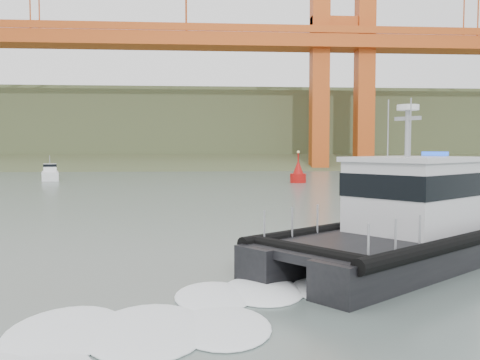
% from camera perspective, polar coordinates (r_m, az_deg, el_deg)
% --- Properties ---
extents(ground, '(400.00, 400.00, 0.00)m').
position_cam_1_polar(ground, '(18.05, 4.99, -9.21)').
color(ground, slate).
rests_on(ground, ground).
extents(headlands, '(500.00, 105.36, 27.12)m').
position_cam_1_polar(headlands, '(142.94, -3.21, 4.72)').
color(headlands, '#3F4E2C').
rests_on(headlands, ground).
extents(patrol_boat, '(11.69, 10.34, 5.59)m').
position_cam_1_polar(patrol_boat, '(19.13, 17.20, -4.37)').
color(patrol_boat, black).
rests_on(patrol_boat, ground).
extents(motorboat, '(3.31, 5.95, 3.11)m').
position_cam_1_polar(motorboat, '(69.11, -19.60, 0.64)').
color(motorboat, white).
rests_on(motorboat, ground).
extents(nav_buoy, '(1.83, 1.83, 3.82)m').
position_cam_1_polar(nav_buoy, '(60.57, 6.22, 0.67)').
color(nav_buoy, '#A70D0B').
rests_on(nav_buoy, ground).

